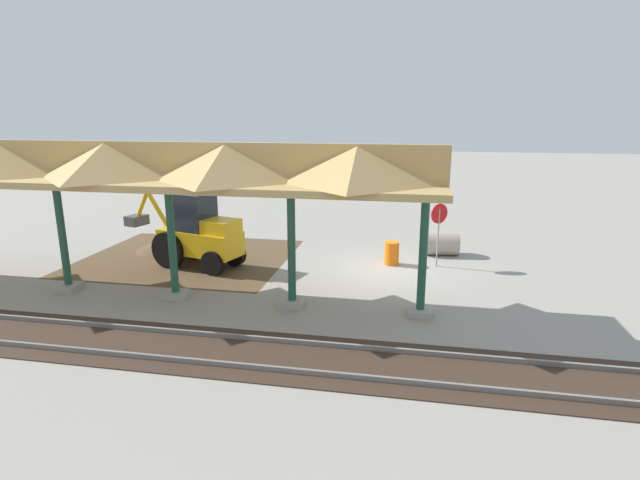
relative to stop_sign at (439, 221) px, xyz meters
The scene contains 9 objects.
ground_plane 2.76m from the stop_sign, 24.88° to the left, with size 120.00×120.00×0.00m, color gray.
dirt_work_zone 10.10m from the stop_sign, ahead, with size 8.12×7.00×0.01m, color brown.
platform_canopy 11.60m from the stop_sign, 25.94° to the left, with size 20.33×3.20×4.90m.
rail_tracks 8.63m from the stop_sign, 76.81° to the left, with size 60.00×2.58×0.15m.
stop_sign is the anchor object (origin of this frame).
backhoe 9.16m from the stop_sign, 10.26° to the left, with size 5.22×2.55×2.82m.
dirt_mound 11.13m from the stop_sign, ahead, with size 6.38×6.38×1.39m, color brown.
concrete_pipe 2.11m from the stop_sign, 98.21° to the right, with size 1.45×1.13×0.99m.
traffic_barrel 2.16m from the stop_sign, ahead, with size 0.56×0.56×0.90m, color orange.
Camera 1 is at (-0.94, 17.92, 5.75)m, focal length 28.00 mm.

